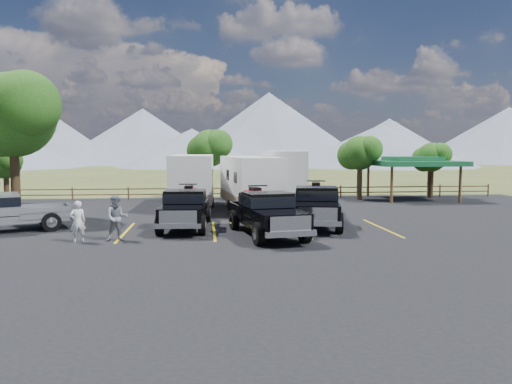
{
  "coord_description": "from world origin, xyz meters",
  "views": [
    {
      "loc": [
        -2.41,
        -18.82,
        3.83
      ],
      "look_at": [
        0.21,
        6.52,
        1.6
      ],
      "focal_mm": 35.0,
      "sensor_mm": 36.0,
      "label": 1
    }
  ],
  "objects": [
    {
      "name": "ground",
      "position": [
        0.0,
        0.0,
        0.0
      ],
      "size": [
        320.0,
        320.0,
        0.0
      ],
      "primitive_type": "plane",
      "color": "#3E4D20",
      "rests_on": "ground"
    },
    {
      "name": "person_b",
      "position": [
        -6.01,
        1.93,
        0.98
      ],
      "size": [
        1.03,
        0.86,
        1.89
      ],
      "primitive_type": "imported",
      "rotation": [
        0.0,
        0.0,
        0.17
      ],
      "color": "gray",
      "rests_on": "asphalt_lot"
    },
    {
      "name": "rig_center",
      "position": [
        0.24,
        2.63,
        1.06
      ],
      "size": [
        3.11,
        6.59,
        2.11
      ],
      "rotation": [
        0.0,
        0.0,
        0.18
      ],
      "color": "black",
      "rests_on": "asphalt_lot"
    },
    {
      "name": "person_a",
      "position": [
        -7.51,
        1.71,
        0.89
      ],
      "size": [
        0.73,
        0.62,
        1.7
      ],
      "primitive_type": "imported",
      "rotation": [
        0.0,
        0.0,
        3.55
      ],
      "color": "silver",
      "rests_on": "asphalt_lot"
    },
    {
      "name": "tree_big_nw",
      "position": [
        -12.55,
        9.03,
        5.6
      ],
      "size": [
        5.54,
        5.18,
        7.84
      ],
      "color": "#332213",
      "rests_on": "ground"
    },
    {
      "name": "asphalt_lot",
      "position": [
        0.0,
        3.0,
        0.02
      ],
      "size": [
        44.0,
        34.0,
        0.04
      ],
      "primitive_type": "cube",
      "color": "black",
      "rests_on": "ground"
    },
    {
      "name": "rail_fence",
      "position": [
        2.0,
        18.5,
        0.61
      ],
      "size": [
        36.12,
        0.12,
        1.0
      ],
      "color": "brown",
      "rests_on": "ground"
    },
    {
      "name": "tree_nw_small",
      "position": [
        -16.02,
        17.01,
        2.78
      ],
      "size": [
        2.59,
        2.43,
        3.85
      ],
      "color": "#332213",
      "rests_on": "ground"
    },
    {
      "name": "trailer_right",
      "position": [
        2.96,
        13.62,
        1.94
      ],
      "size": [
        4.19,
        10.49,
        3.63
      ],
      "rotation": [
        0.0,
        0.0,
        -0.18
      ],
      "color": "white",
      "rests_on": "asphalt_lot"
    },
    {
      "name": "rig_right",
      "position": [
        3.05,
        5.07,
        1.08
      ],
      "size": [
        3.32,
        6.73,
        2.15
      ],
      "rotation": [
        0.0,
        0.0,
        -0.2
      ],
      "color": "black",
      "rests_on": "asphalt_lot"
    },
    {
      "name": "stall_lines",
      "position": [
        0.0,
        4.0,
        0.04
      ],
      "size": [
        12.12,
        5.5,
        0.01
      ],
      "color": "gold",
      "rests_on": "asphalt_lot"
    },
    {
      "name": "rig_left",
      "position": [
        -3.32,
        5.08,
        1.02
      ],
      "size": [
        2.47,
        6.21,
        2.03
      ],
      "rotation": [
        0.0,
        0.0,
        -0.07
      ],
      "color": "black",
      "rests_on": "asphalt_lot"
    },
    {
      "name": "tree_ne_b",
      "position": [
        14.98,
        18.01,
        3.13
      ],
      "size": [
        2.77,
        2.59,
        4.27
      ],
      "color": "#332213",
      "rests_on": "ground"
    },
    {
      "name": "trailer_left",
      "position": [
        -3.15,
        13.05,
        1.8
      ],
      "size": [
        2.75,
        9.7,
        3.37
      ],
      "rotation": [
        0.0,
        0.0,
        -0.03
      ],
      "color": "white",
      "rests_on": "asphalt_lot"
    },
    {
      "name": "tree_north",
      "position": [
        -2.03,
        19.02,
        3.83
      ],
      "size": [
        3.46,
        3.24,
        5.25
      ],
      "color": "#332213",
      "rests_on": "ground"
    },
    {
      "name": "pavilion",
      "position": [
        13.0,
        17.0,
        2.79
      ],
      "size": [
        6.2,
        6.2,
        3.22
      ],
      "color": "brown",
      "rests_on": "ground"
    },
    {
      "name": "pickup_silver",
      "position": [
        -11.47,
        4.72,
        0.95
      ],
      "size": [
        6.11,
        4.09,
        1.76
      ],
      "rotation": [
        0.0,
        0.0,
        -1.15
      ],
      "color": "#909398",
      "rests_on": "asphalt_lot"
    },
    {
      "name": "mountain_range",
      "position": [
        -7.63,
        105.98,
        7.87
      ],
      "size": [
        209.0,
        71.0,
        20.0
      ],
      "color": "slate",
      "rests_on": "ground"
    },
    {
      "name": "trailer_center",
      "position": [
        0.28,
        10.69,
        1.76
      ],
      "size": [
        3.32,
        9.53,
        3.3
      ],
      "rotation": [
        0.0,
        0.0,
        0.11
      ],
      "color": "white",
      "rests_on": "asphalt_lot"
    },
    {
      "name": "tree_ne_a",
      "position": [
        8.97,
        17.01,
        3.48
      ],
      "size": [
        3.11,
        2.92,
        4.76
      ],
      "color": "#332213",
      "rests_on": "ground"
    }
  ]
}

